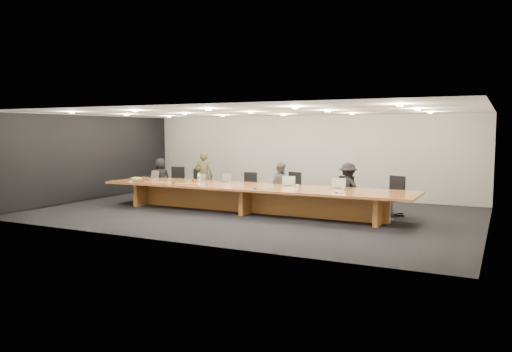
# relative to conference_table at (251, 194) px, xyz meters

# --- Properties ---
(ground) EXTENTS (12.00, 12.00, 0.00)m
(ground) POSITION_rel_conference_table_xyz_m (0.00, 0.00, -0.52)
(ground) COLOR black
(ground) RESTS_ON ground
(back_wall) EXTENTS (12.00, 0.02, 2.80)m
(back_wall) POSITION_rel_conference_table_xyz_m (0.00, 4.00, 0.88)
(back_wall) COLOR beige
(back_wall) RESTS_ON ground
(left_wall_panel) EXTENTS (0.08, 7.84, 2.74)m
(left_wall_panel) POSITION_rel_conference_table_xyz_m (-5.94, 0.00, 0.85)
(left_wall_panel) COLOR black
(left_wall_panel) RESTS_ON ground
(conference_table) EXTENTS (9.00, 1.80, 0.75)m
(conference_table) POSITION_rel_conference_table_xyz_m (0.00, 0.00, 0.00)
(conference_table) COLOR brown
(conference_table) RESTS_ON ground
(chair_far_left) EXTENTS (0.69, 0.69, 1.09)m
(chair_far_left) POSITION_rel_conference_table_xyz_m (-3.50, 1.33, 0.03)
(chair_far_left) COLOR black
(chair_far_left) RESTS_ON ground
(chair_left) EXTENTS (0.66, 0.66, 1.06)m
(chair_left) POSITION_rel_conference_table_xyz_m (-2.59, 1.26, 0.01)
(chair_left) COLOR black
(chair_left) RESTS_ON ground
(chair_mid_left) EXTENTS (0.55, 0.55, 1.02)m
(chair_mid_left) POSITION_rel_conference_table_xyz_m (-0.73, 1.19, -0.01)
(chair_mid_left) COLOR black
(chair_mid_left) RESTS_ON ground
(chair_mid_right) EXTENTS (0.70, 0.70, 1.09)m
(chair_mid_right) POSITION_rel_conference_table_xyz_m (0.68, 1.17, 0.02)
(chair_mid_right) COLOR black
(chair_mid_right) RESTS_ON ground
(chair_right) EXTENTS (0.60, 0.60, 1.03)m
(chair_right) POSITION_rel_conference_table_xyz_m (2.33, 1.22, -0.01)
(chair_right) COLOR black
(chair_right) RESTS_ON ground
(chair_far_right) EXTENTS (0.71, 0.71, 1.09)m
(chair_far_right) POSITION_rel_conference_table_xyz_m (3.63, 1.23, 0.02)
(chair_far_right) COLOR black
(chair_far_right) RESTS_ON ground
(person_a) EXTENTS (0.78, 0.64, 1.36)m
(person_a) POSITION_rel_conference_table_xyz_m (-4.07, 1.24, 0.16)
(person_a) COLOR black
(person_a) RESTS_ON ground
(person_b) EXTENTS (0.68, 0.55, 1.64)m
(person_b) POSITION_rel_conference_table_xyz_m (-2.34, 1.22, 0.30)
(person_b) COLOR #36351D
(person_b) RESTS_ON ground
(person_c) EXTENTS (0.74, 0.62, 1.35)m
(person_c) POSITION_rel_conference_table_xyz_m (0.36, 1.19, 0.16)
(person_c) COLOR #545456
(person_c) RESTS_ON ground
(person_d) EXTENTS (1.01, 0.74, 1.39)m
(person_d) POSITION_rel_conference_table_xyz_m (2.42, 1.16, 0.18)
(person_d) COLOR black
(person_d) RESTS_ON ground
(laptop_a) EXTENTS (0.39, 0.31, 0.27)m
(laptop_a) POSITION_rel_conference_table_xyz_m (-3.75, 0.38, 0.36)
(laptop_a) COLOR #B9A98D
(laptop_a) RESTS_ON conference_table
(laptop_b) EXTENTS (0.32, 0.25, 0.24)m
(laptop_b) POSITION_rel_conference_table_xyz_m (-1.96, 0.36, 0.35)
(laptop_b) COLOR tan
(laptop_b) RESTS_ON conference_table
(laptop_c) EXTENTS (0.41, 0.34, 0.28)m
(laptop_c) POSITION_rel_conference_table_xyz_m (-1.13, 0.41, 0.37)
(laptop_c) COLOR #BFAB92
(laptop_c) RESTS_ON conference_table
(laptop_d) EXTENTS (0.43, 0.37, 0.28)m
(laptop_d) POSITION_rel_conference_table_xyz_m (0.95, 0.41, 0.37)
(laptop_d) COLOR tan
(laptop_d) RESTS_ON conference_table
(laptop_e) EXTENTS (0.41, 0.32, 0.29)m
(laptop_e) POSITION_rel_conference_table_xyz_m (2.38, 0.37, 0.37)
(laptop_e) COLOR #B5A88A
(laptop_e) RESTS_ON conference_table
(water_bottle) EXTENTS (0.10, 0.10, 0.25)m
(water_bottle) POSITION_rel_conference_table_xyz_m (-1.91, 0.30, 0.35)
(water_bottle) COLOR silver
(water_bottle) RESTS_ON conference_table
(amber_mug) EXTENTS (0.10, 0.10, 0.10)m
(amber_mug) POSITION_rel_conference_table_xyz_m (-1.99, 0.11, 0.28)
(amber_mug) COLOR brown
(amber_mug) RESTS_ON conference_table
(paper_cup_near) EXTENTS (0.09, 0.09, 0.09)m
(paper_cup_near) POSITION_rel_conference_table_xyz_m (1.32, 0.14, 0.27)
(paper_cup_near) COLOR white
(paper_cup_near) RESTS_ON conference_table
(paper_cup_far) EXTENTS (0.08, 0.08, 0.08)m
(paper_cup_far) POSITION_rel_conference_table_xyz_m (2.59, 0.14, 0.27)
(paper_cup_far) COLOR silver
(paper_cup_far) RESTS_ON conference_table
(notepad) EXTENTS (0.31, 0.27, 0.02)m
(notepad) POSITION_rel_conference_table_xyz_m (-4.35, 0.33, 0.24)
(notepad) COLOR white
(notepad) RESTS_ON conference_table
(lime_gadget) EXTENTS (0.16, 0.11, 0.02)m
(lime_gadget) POSITION_rel_conference_table_xyz_m (-4.34, 0.33, 0.26)
(lime_gadget) COLOR #59B730
(lime_gadget) RESTS_ON notepad
(av_box) EXTENTS (0.20, 0.16, 0.03)m
(av_box) POSITION_rel_conference_table_xyz_m (-3.81, -0.65, 0.24)
(av_box) COLOR #A6A7AB
(av_box) RESTS_ON conference_table
(mic_left) EXTENTS (0.16, 0.16, 0.03)m
(mic_left) POSITION_rel_conference_table_xyz_m (-2.34, -0.42, 0.25)
(mic_left) COLOR black
(mic_left) RESTS_ON conference_table
(mic_center) EXTENTS (0.12, 0.12, 0.03)m
(mic_center) POSITION_rel_conference_table_xyz_m (0.42, -0.62, 0.24)
(mic_center) COLOR black
(mic_center) RESTS_ON conference_table
(mic_right) EXTENTS (0.14, 0.14, 0.03)m
(mic_right) POSITION_rel_conference_table_xyz_m (2.62, -0.51, 0.24)
(mic_right) COLOR black
(mic_right) RESTS_ON conference_table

